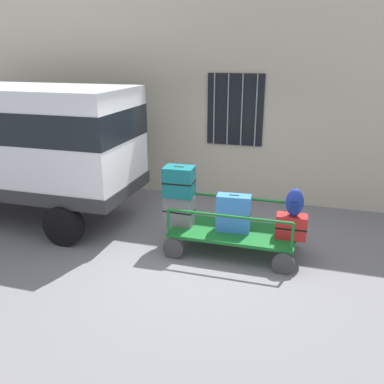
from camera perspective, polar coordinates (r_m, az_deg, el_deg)
The scene contains 10 objects.
ground_plane at distance 6.85m, azimuth 0.92°, elevation -8.34°, with size 40.00×40.00×0.00m, color slate.
building_wall at distance 8.92m, azimuth 6.19°, elevation 14.76°, with size 12.00×0.38×5.00m.
van at distance 8.48m, azimuth -23.35°, elevation 6.93°, with size 4.59×1.97×2.58m.
luggage_cart at distance 6.73m, azimuth 5.76°, elevation -5.94°, with size 2.08×1.04×0.39m.
cart_railing at distance 6.56m, azimuth 5.88°, elevation -2.56°, with size 1.97×0.90×0.45m.
suitcase_left_bottom at distance 6.81m, azimuth -1.83°, elevation -2.61°, with size 0.52×0.29×0.51m.
suitcase_left_middle at distance 6.65m, azimuth -1.83°, elevation 1.50°, with size 0.51×0.39×0.50m.
suitcase_midleft_bottom at distance 6.59m, azimuth 5.87°, elevation -2.98°, with size 0.57×0.29×0.62m.
suitcase_center_bottom at distance 6.53m, azimuth 13.83°, elevation -4.74°, with size 0.49×0.28×0.39m.
backpack at distance 6.34m, azimuth 14.30°, elevation -1.47°, with size 0.27×0.22×0.44m.
Camera 1 is at (1.63, -5.86, 3.16)m, focal length 37.80 mm.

